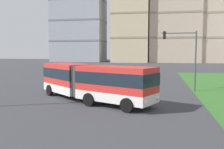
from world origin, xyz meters
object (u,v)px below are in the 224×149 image
at_px(apartment_tower_westcentre, 131,4).
at_px(apartment_tower_eastcentre, 215,16).
at_px(apartment_tower_west, 79,2).
at_px(car_grey_wagon, 71,80).
at_px(traffic_light_far_right, 185,50).
at_px(articulated_bus, 91,81).

relative_size(apartment_tower_westcentre, apartment_tower_eastcentre, 1.28).
distance_m(apartment_tower_west, apartment_tower_eastcentre, 55.59).
relative_size(car_grey_wagon, apartment_tower_west, 0.09).
bearing_deg(traffic_light_far_right, apartment_tower_westcentre, 100.91).
bearing_deg(traffic_light_far_right, apartment_tower_west, 115.92).
xyz_separation_m(traffic_light_far_right, apartment_tower_westcentre, (-14.06, 72.92, 18.67)).
height_order(car_grey_wagon, apartment_tower_eastcentre, apartment_tower_eastcentre).
bearing_deg(apartment_tower_eastcentre, traffic_light_far_right, -103.34).
bearing_deg(articulated_bus, apartment_tower_west, 109.24).
bearing_deg(apartment_tower_west, car_grey_wagon, -72.10).
xyz_separation_m(car_grey_wagon, traffic_light_far_right, (12.86, -1.57, 3.47)).
height_order(apartment_tower_westcentre, apartment_tower_eastcentre, apartment_tower_westcentre).
height_order(traffic_light_far_right, apartment_tower_westcentre, apartment_tower_westcentre).
height_order(articulated_bus, car_grey_wagon, articulated_bus).
height_order(articulated_bus, apartment_tower_west, apartment_tower_west).
bearing_deg(apartment_tower_westcentre, apartment_tower_west, 172.85).
height_order(car_grey_wagon, apartment_tower_west, apartment_tower_west).
xyz_separation_m(apartment_tower_westcentre, apartment_tower_eastcentre, (32.35, 4.22, -4.97)).
distance_m(car_grey_wagon, apartment_tower_west, 81.67).
distance_m(car_grey_wagon, apartment_tower_westcentre, 74.71).
bearing_deg(apartment_tower_westcentre, car_grey_wagon, -89.04).
xyz_separation_m(apartment_tower_west, apartment_tower_westcentre, (22.76, -2.86, -2.18)).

